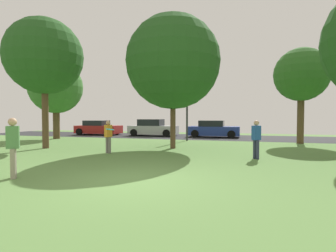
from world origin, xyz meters
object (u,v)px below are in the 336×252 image
oak_tree_right (173,62)px  birch_tree_lone (301,75)px  parked_car_blue (214,129)px  frisbee_disc (110,129)px  maple_tree_near (56,87)px  person_bystander (108,135)px  oak_tree_center (44,57)px  person_thrower (13,145)px  person_catcher (256,138)px  parked_car_red (98,128)px  street_lamp_post (187,110)px  parked_car_silver (153,128)px

oak_tree_right → birch_tree_lone: 8.74m
parked_car_blue → birch_tree_lone: bearing=-32.0°
frisbee_disc → parked_car_blue: size_ratio=0.08×
maple_tree_near → person_bystander: maple_tree_near is taller
maple_tree_near → person_bystander: size_ratio=3.92×
oak_tree_center → person_thrower: size_ratio=4.15×
person_catcher → person_bystander: size_ratio=1.02×
birch_tree_lone → parked_car_blue: size_ratio=1.46×
birch_tree_lone → person_bystander: (-9.72, -7.56, -3.57)m
oak_tree_center → person_catcher: oak_tree_center is taller
oak_tree_center → parked_car_red: oak_tree_center is taller
oak_tree_center → person_catcher: 11.80m
oak_tree_center → person_bystander: oak_tree_center is taller
person_bystander → frisbee_disc: person_bystander is taller
person_thrower → frisbee_disc: 2.75m
street_lamp_post → parked_car_red: bearing=158.8°
person_thrower → oak_tree_center: bearing=85.6°
parked_car_red → parked_car_silver: size_ratio=0.98×
person_catcher → parked_car_red: 17.84m
maple_tree_near → street_lamp_post: 10.52m
birch_tree_lone → person_thrower: 16.55m
maple_tree_near → parked_car_blue: (11.76, 5.13, -3.39)m
birch_tree_lone → street_lamp_post: birch_tree_lone is taller
maple_tree_near → oak_tree_right: bearing=-18.4°
maple_tree_near → parked_car_red: maple_tree_near is taller
street_lamp_post → frisbee_disc: bearing=-90.6°
oak_tree_center → parked_car_red: (-3.04, 10.38, -4.39)m
person_bystander → parked_car_blue: size_ratio=0.37×
birch_tree_lone → parked_car_silver: size_ratio=1.41×
oak_tree_center → parked_car_blue: bearing=52.9°
oak_tree_right → maple_tree_near: size_ratio=1.19×
person_bystander → parked_car_blue: 11.93m
person_bystander → street_lamp_post: street_lamp_post is taller
person_thrower → person_bystander: size_ratio=1.10×
oak_tree_right → parked_car_red: bearing=139.3°
frisbee_disc → parked_car_silver: bearing=104.7°
oak_tree_center → birch_tree_lone: (14.03, 6.80, -0.60)m
oak_tree_right → street_lamp_post: 5.34m
person_thrower → person_catcher: 8.72m
birch_tree_lone → parked_car_red: bearing=168.1°
birch_tree_lone → maple_tree_near: (-17.79, -1.36, -0.38)m
oak_tree_right → person_bystander: size_ratio=4.66×
birch_tree_lone → person_bystander: birch_tree_lone is taller
person_catcher → frisbee_disc: bearing=-0.0°
person_catcher → person_bystander: person_catcher is taller
oak_tree_right → person_catcher: size_ratio=4.58×
parked_car_silver → parked_car_blue: size_ratio=1.03×
parked_car_silver → oak_tree_center: bearing=-103.1°
person_thrower → parked_car_red: person_thrower is taller
oak_tree_right → person_catcher: 6.28m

